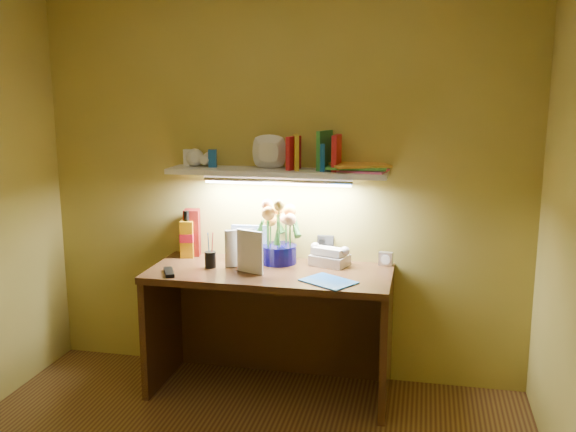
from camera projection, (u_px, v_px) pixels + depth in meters
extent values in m
cube|color=#361B0E|center=(270.00, 331.00, 3.78)|extent=(1.40, 0.60, 0.75)
cube|color=#B9B9BD|center=(386.00, 259.00, 3.80)|extent=(0.09, 0.05, 0.08)
cube|color=#530C08|center=(192.00, 233.00, 4.01)|extent=(0.11, 0.11, 0.29)
cylinder|color=black|center=(210.00, 254.00, 3.75)|extent=(0.08, 0.08, 0.16)
cube|color=black|center=(169.00, 272.00, 3.63)|extent=(0.12, 0.18, 0.02)
cube|color=#1B5EB4|center=(328.00, 281.00, 3.48)|extent=(0.34, 0.31, 0.01)
imported|color=beige|center=(225.00, 249.00, 3.73)|extent=(0.16, 0.10, 0.23)
imported|color=white|center=(237.00, 249.00, 3.68)|extent=(0.17, 0.09, 0.25)
cube|color=white|center=(276.00, 172.00, 3.76)|extent=(1.30, 0.25, 0.03)
imported|color=white|center=(195.00, 160.00, 3.85)|extent=(0.14, 0.14, 0.08)
imported|color=white|center=(203.00, 161.00, 3.84)|extent=(0.10, 0.10, 0.08)
imported|color=white|center=(268.00, 165.00, 3.76)|extent=(0.22, 0.22, 0.05)
cube|color=white|center=(188.00, 158.00, 3.92)|extent=(0.05, 0.04, 0.10)
cube|color=#1B5EB4|center=(213.00, 158.00, 3.85)|extent=(0.05, 0.05, 0.11)
cube|color=red|center=(293.00, 153.00, 3.74)|extent=(0.07, 0.13, 0.19)
cube|color=gold|center=(296.00, 152.00, 3.72)|extent=(0.06, 0.13, 0.20)
cube|color=#1259B0|center=(321.00, 157.00, 3.70)|extent=(0.06, 0.12, 0.16)
cube|color=#30883F|center=(325.00, 150.00, 3.72)|extent=(0.08, 0.15, 0.23)
cube|color=red|center=(336.00, 153.00, 3.68)|extent=(0.04, 0.15, 0.21)
cube|color=#FF67C4|center=(363.00, 170.00, 3.67)|extent=(0.30, 0.24, 0.01)
cube|color=green|center=(357.00, 167.00, 3.71)|extent=(0.34, 0.25, 0.01)
cube|color=gold|center=(359.00, 165.00, 3.70)|extent=(0.39, 0.34, 0.01)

